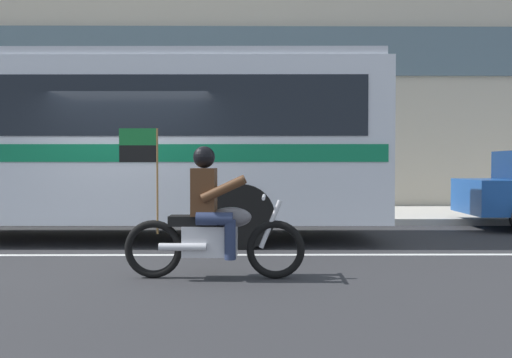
{
  "coord_description": "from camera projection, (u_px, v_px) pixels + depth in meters",
  "views": [
    {
      "loc": [
        1.93,
        -8.6,
        1.35
      ],
      "look_at": [
        2.0,
        -0.88,
        1.14
      ],
      "focal_mm": 37.89,
      "sensor_mm": 36.0,
      "label": 1
    }
  ],
  "objects": [
    {
      "name": "motorcycle_with_rider",
      "position": [
        212.0,
        222.0,
        6.37
      ],
      "size": [
        2.2,
        0.64,
        1.78
      ],
      "color": "black",
      "rests_on": "ground_plane"
    },
    {
      "name": "ground_plane",
      "position": [
        130.0,
        249.0,
        8.62
      ],
      "size": [
        60.0,
        60.0,
        0.0
      ],
      "primitive_type": "plane",
      "color": "#2B2B2D"
    },
    {
      "name": "lane_center_stripe",
      "position": [
        121.0,
        255.0,
        8.02
      ],
      "size": [
        26.6,
        0.14,
        0.01
      ],
      "primitive_type": "cube",
      "color": "silver",
      "rests_on": "ground_plane"
    },
    {
      "name": "transit_bus",
      "position": [
        80.0,
        135.0,
        9.75
      ],
      "size": [
        10.79,
        2.73,
        3.22
      ],
      "color": "silver",
      "rests_on": "ground_plane"
    },
    {
      "name": "fire_hydrant",
      "position": [
        310.0,
        200.0,
        12.77
      ],
      "size": [
        0.22,
        0.3,
        0.75
      ],
      "color": "#4C8C3F",
      "rests_on": "sidewalk_curb"
    },
    {
      "name": "sidewalk_curb",
      "position": [
        175.0,
        215.0,
        13.71
      ],
      "size": [
        28.0,
        3.8,
        0.15
      ],
      "primitive_type": "cube",
      "color": "#B7B2A8",
      "rests_on": "ground_plane"
    }
  ]
}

